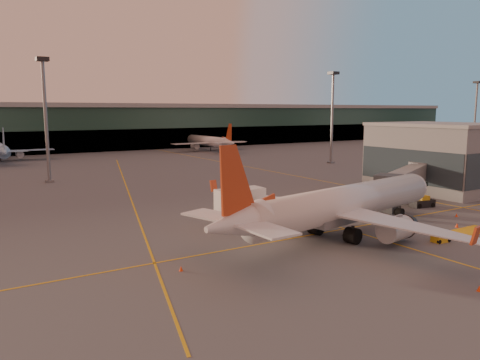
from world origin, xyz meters
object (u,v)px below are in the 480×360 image
main_airplane (339,206)px  gpu_cart (441,237)px  catering_truck (241,205)px  pushback_tug (422,202)px

main_airplane → gpu_cart: 11.95m
catering_truck → pushback_tug: size_ratio=1.64×
catering_truck → gpu_cart: size_ratio=3.02×
pushback_tug → catering_truck: bearing=-176.8°
main_airplane → gpu_cart: (8.55, -7.68, -3.27)m
main_airplane → pushback_tug: 24.61m
pushback_tug → gpu_cart: bearing=-125.3°
main_airplane → gpu_cart: main_airplane is taller
gpu_cart → catering_truck: bearing=133.7°
catering_truck → gpu_cart: (15.46, -18.64, -2.22)m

